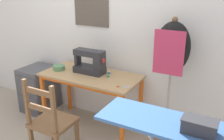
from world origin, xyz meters
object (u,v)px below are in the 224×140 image
wooden_chair (51,123)px  filing_cabinet (39,89)px  sewing_machine (91,62)px  thread_spool_near_machine (109,73)px  scissors (121,87)px  storage_box (199,126)px  dress_form (172,54)px  fabric_bowl (59,67)px  thread_spool_mid_table (108,76)px  ironing_board (187,133)px

wooden_chair → filing_cabinet: 1.18m
sewing_machine → filing_cabinet: size_ratio=0.61×
thread_spool_near_machine → filing_cabinet: size_ratio=0.06×
sewing_machine → scissors: (0.51, -0.20, -0.13)m
thread_spool_near_machine → storage_box: storage_box is taller
thread_spool_near_machine → dress_form: dress_form is taller
thread_spool_near_machine → sewing_machine: bearing=-163.5°
thread_spool_near_machine → wooden_chair: bearing=-105.7°
fabric_bowl → thread_spool_near_machine: 0.66m
fabric_bowl → wooden_chair: wooden_chair is taller
thread_spool_mid_table → ironing_board: 1.40m
filing_cabinet → storage_box: storage_box is taller
scissors → thread_spool_mid_table: size_ratio=4.11×
sewing_machine → scissors: size_ratio=2.84×
thread_spool_mid_table → filing_cabinet: (-1.18, 0.04, -0.43)m
ironing_board → scissors: bearing=140.1°
filing_cabinet → fabric_bowl: bearing=-11.2°
fabric_bowl → thread_spool_near_machine: (0.64, 0.16, -0.01)m
storage_box → wooden_chair: bearing=171.8°
wooden_chair → ironing_board: (1.36, -0.17, 0.42)m
thread_spool_near_machine → storage_box: (1.21, -1.00, 0.19)m
thread_spool_near_machine → thread_spool_mid_table: (0.04, -0.10, -0.00)m
fabric_bowl → storage_box: bearing=-24.7°
thread_spool_near_machine → storage_box: 1.58m
scissors → dress_form: size_ratio=0.09×
fabric_bowl → dress_form: size_ratio=0.10×
dress_form → filing_cabinet: bearing=-177.9°
thread_spool_mid_table → ironing_board: bearing=-38.6°
thread_spool_mid_table → dress_form: size_ratio=0.02×
sewing_machine → fabric_bowl: sewing_machine is taller
wooden_chair → storage_box: bearing=-8.2°
storage_box → dress_form: bearing=115.0°
thread_spool_mid_table → wooden_chair: (-0.27, -0.70, -0.32)m
dress_form → ironing_board: size_ratio=1.19×
fabric_bowl → wooden_chair: bearing=-57.4°
ironing_board → thread_spool_near_machine: bearing=139.6°
sewing_machine → filing_cabinet: 1.07m
sewing_machine → storage_box: (1.42, -0.94, 0.08)m
sewing_machine → scissors: sewing_machine is taller
fabric_bowl → thread_spool_mid_table: 0.68m
scissors → wooden_chair: (-0.52, -0.53, -0.30)m
ironing_board → storage_box: 0.12m
thread_spool_mid_table → filing_cabinet: size_ratio=0.05×
wooden_chair → sewing_machine: bearing=89.0°
scissors → ironing_board: size_ratio=0.11×
sewing_machine → wooden_chair: bearing=-91.0°
fabric_bowl → sewing_machine: bearing=12.3°
wooden_chair → dress_form: bearing=40.2°
fabric_bowl → filing_cabinet: fabric_bowl is taller
filing_cabinet → sewing_machine: bearing=-0.3°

